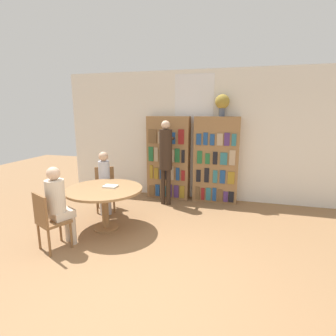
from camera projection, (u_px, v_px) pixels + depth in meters
ground_plane at (141, 286)px, 3.17m from camera, size 16.00×16.00×0.00m
wall_back at (194, 136)px, 6.20m from camera, size 6.40×0.07×3.00m
bookshelf_left at (169, 158)px, 6.28m from camera, size 1.00×0.34×1.96m
bookshelf_right at (216, 160)px, 5.99m from camera, size 1.00×0.34×1.96m
flower_vase at (222, 102)px, 5.70m from camera, size 0.31×0.31×0.48m
reading_table at (104, 194)px, 4.60m from camera, size 1.34×1.34×0.75m
chair_near_camera at (48, 219)px, 3.89m from camera, size 0.53×0.53×0.91m
chair_left_side at (105, 186)px, 5.59m from camera, size 0.54×0.54×0.91m
seated_reader_left at (104, 179)px, 5.37m from camera, size 0.35×0.39×1.27m
seated_reader_right at (58, 201)px, 3.97m from camera, size 0.39×0.42×1.28m
librarian_standing at (166, 154)px, 5.75m from camera, size 0.28×0.55×1.88m
open_book_on_table at (110, 186)px, 4.64m from camera, size 0.24×0.18×0.03m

